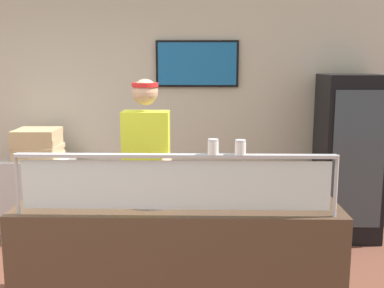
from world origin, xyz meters
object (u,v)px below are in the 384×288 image
pizza_tray (153,199)px  pizza_server (155,197)px  pepper_flake_shaker (240,148)px  drink_fridge (348,157)px  pizza_box_stack (38,144)px  worker_figure (147,171)px  parmesan_shaker (213,148)px

pizza_tray → pizza_server: pizza_server is taller
pepper_flake_shaker → drink_fridge: 2.59m
pepper_flake_shaker → pizza_box_stack: size_ratio=0.19×
pepper_flake_shaker → worker_figure: (-0.69, 0.97, -0.37)m
pepper_flake_shaker → parmesan_shaker: bearing=180.0°
pizza_server → drink_fridge: 2.68m
worker_figure → pizza_tray: bearing=-79.8°
pizza_server → drink_fridge: (1.89, 1.89, -0.11)m
pizza_tray → worker_figure: (-0.12, 0.68, 0.04)m
parmesan_shaker → worker_figure: bearing=118.5°
pizza_server → parmesan_shaker: 0.61m
pepper_flake_shaker → pizza_server: bearing=154.3°
drink_fridge → pizza_box_stack: 3.35m
pepper_flake_shaker → drink_fridge: size_ratio=0.05×
parmesan_shaker → worker_figure: size_ratio=0.05×
pepper_flake_shaker → worker_figure: worker_figure is taller
pepper_flake_shaker → worker_figure: bearing=125.5°
parmesan_shaker → drink_fridge: size_ratio=0.05×
parmesan_shaker → drink_fridge: drink_fridge is taller
pizza_tray → parmesan_shaker: 0.64m
pepper_flake_shaker → worker_figure: size_ratio=0.05×
pizza_tray → parmesan_shaker: (0.40, -0.28, 0.41)m
worker_figure → drink_fridge: 2.35m
worker_figure → drink_fridge: (2.03, 1.19, -0.12)m
drink_fridge → pizza_box_stack: drink_fridge is taller
pizza_server → drink_fridge: drink_fridge is taller
pepper_flake_shaker → pizza_tray: bearing=153.4°
pizza_server → parmesan_shaker: (0.38, -0.26, 0.39)m
pizza_tray → drink_fridge: drink_fridge is taller
drink_fridge → pizza_box_stack: (-3.34, -0.04, 0.14)m
pizza_server → worker_figure: worker_figure is taller
parmesan_shaker → pepper_flake_shaker: parmesan_shaker is taller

